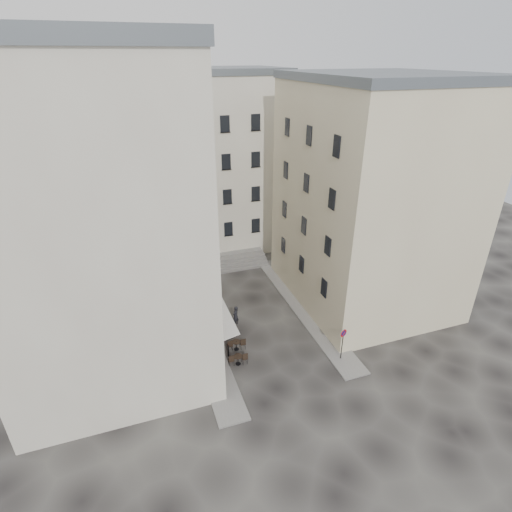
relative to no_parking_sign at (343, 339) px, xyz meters
name	(u,v)px	position (x,y,z in m)	size (l,w,h in m)	color
ground	(266,339)	(-4.30, 3.99, -1.89)	(90.00, 90.00, 0.00)	black
sidewalk_left	(198,320)	(-8.80, 7.99, -1.83)	(2.00, 22.00, 0.12)	slate
sidewalk_right	(302,307)	(0.20, 6.99, -1.83)	(2.00, 18.00, 0.12)	slate
building_left	(99,217)	(-14.80, 6.99, 8.42)	(12.20, 16.20, 20.60)	beige
building_right	(372,196)	(6.20, 7.49, 7.42)	(12.20, 14.20, 18.60)	#C6B793
building_back	(196,164)	(-5.30, 22.99, 7.42)	(18.20, 10.20, 18.60)	beige
cafe_storefront	(207,322)	(-8.62, 4.99, -0.01)	(1.74, 7.30, 3.50)	#42090B
stone_steps	(224,263)	(-4.30, 16.57, -1.49)	(9.00, 3.15, 0.80)	#5E5C59
bollard_near	(228,350)	(-7.55, 2.99, -1.36)	(0.12, 0.12, 0.98)	black
bollard_mid	(217,323)	(-7.55, 6.49, -1.36)	(0.12, 0.12, 0.98)	black
bollard_far	(207,300)	(-7.55, 9.99, -1.36)	(0.12, 0.12, 0.98)	black
no_parking_sign	(343,339)	(0.00, 0.00, 0.00)	(0.58, 0.22, 2.66)	black
bistro_table_a	(238,359)	(-7.15, 1.96, -1.40)	(1.34, 0.63, 0.95)	black
bistro_table_b	(236,344)	(-6.81, 3.51, -1.40)	(1.37, 0.64, 0.96)	black
bistro_table_c	(215,330)	(-7.90, 5.73, -1.41)	(1.33, 0.63, 0.94)	black
bistro_table_d	(220,316)	(-7.00, 7.43, -1.41)	(1.32, 0.62, 0.93)	black
bistro_table_e	(211,309)	(-7.52, 8.72, -1.45)	(1.21, 0.57, 0.85)	black
pedestrian	(236,316)	(-5.97, 6.47, -1.01)	(0.64, 0.42, 1.75)	black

